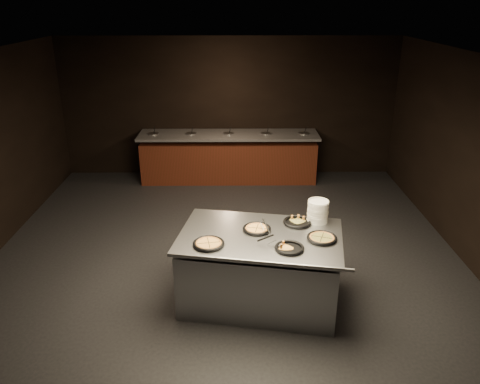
% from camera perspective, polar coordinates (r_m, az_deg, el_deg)
% --- Properties ---
extents(room, '(7.02, 8.02, 2.92)m').
position_cam_1_polar(room, '(6.16, -1.90, 2.17)').
color(room, black).
rests_on(room, ground).
extents(salad_bar, '(3.70, 0.83, 1.18)m').
position_cam_1_polar(salad_bar, '(9.85, -1.37, 3.92)').
color(salad_bar, '#5C1F15').
rests_on(salad_bar, ground).
extents(serving_counter, '(2.14, 1.58, 0.94)m').
position_cam_1_polar(serving_counter, '(5.94, 2.42, -9.45)').
color(serving_counter, '#ACAEB3').
rests_on(serving_counter, ground).
extents(plate_stack, '(0.27, 0.27, 0.28)m').
position_cam_1_polar(plate_stack, '(6.05, 9.47, -2.33)').
color(plate_stack, white).
rests_on(plate_stack, serving_counter).
extents(pan_veggie_whole, '(0.37, 0.37, 0.04)m').
position_cam_1_polar(pan_veggie_whole, '(5.47, -3.85, -6.29)').
color(pan_veggie_whole, black).
rests_on(pan_veggie_whole, serving_counter).
extents(pan_cheese_whole, '(0.35, 0.35, 0.04)m').
position_cam_1_polar(pan_cheese_whole, '(5.80, 2.07, -4.49)').
color(pan_cheese_whole, black).
rests_on(pan_cheese_whole, serving_counter).
extents(pan_cheese_slices_a, '(0.36, 0.36, 0.04)m').
position_cam_1_polar(pan_cheese_slices_a, '(6.01, 6.99, -3.65)').
color(pan_cheese_slices_a, black).
rests_on(pan_cheese_slices_a, serving_counter).
extents(pan_cheese_slices_b, '(0.34, 0.34, 0.04)m').
position_cam_1_polar(pan_cheese_slices_b, '(5.41, 6.06, -6.78)').
color(pan_cheese_slices_b, black).
rests_on(pan_cheese_slices_b, serving_counter).
extents(pan_veggie_slices, '(0.36, 0.36, 0.04)m').
position_cam_1_polar(pan_veggie_slices, '(5.67, 9.95, -5.53)').
color(pan_veggie_slices, black).
rests_on(pan_veggie_slices, serving_counter).
extents(server_left, '(0.20, 0.30, 0.16)m').
position_cam_1_polar(server_left, '(5.73, 2.97, -4.22)').
color(server_left, '#ACAEB3').
rests_on(server_left, serving_counter).
extents(server_right, '(0.31, 0.10, 0.15)m').
position_cam_1_polar(server_right, '(5.44, 3.60, -5.87)').
color(server_right, '#ACAEB3').
rests_on(server_right, serving_counter).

